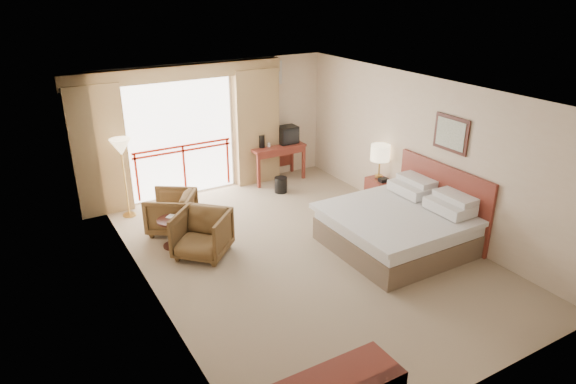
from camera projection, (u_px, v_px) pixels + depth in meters
floor at (304, 253)px, 8.54m from camera, size 7.00×7.00×0.00m
ceiling at (306, 92)px, 7.50m from camera, size 7.00×7.00×0.00m
wall_back at (217, 126)px, 10.80m from camera, size 5.00×0.00×5.00m
wall_front at (487, 284)px, 5.23m from camera, size 5.00×0.00×5.00m
wall_left at (147, 212)px, 6.85m from camera, size 0.00×7.00×7.00m
wall_right at (423, 152)px, 9.18m from camera, size 0.00×7.00×7.00m
balcony_door at (182, 139)px, 10.47m from camera, size 2.40×0.00×2.40m
balcony_railing at (183, 157)px, 10.61m from camera, size 2.09×0.03×1.02m
curtain_left at (99, 151)px, 9.58m from camera, size 1.00×0.26×2.50m
curtain_right at (256, 127)px, 11.12m from camera, size 1.00×0.26×2.50m
valance at (178, 73)px, 9.87m from camera, size 4.40×0.22×0.28m
hvac_vent at (271, 73)px, 11.00m from camera, size 0.50×0.04×0.50m
bed at (399, 227)px, 8.61m from camera, size 2.13×2.06×0.97m
headboard at (442, 200)px, 8.96m from camera, size 0.06×2.10×1.30m
framed_art at (451, 134)px, 8.50m from camera, size 0.04×0.72×0.60m
nightstand at (379, 192)px, 10.24m from camera, size 0.41×0.48×0.57m
table_lamp at (380, 153)px, 9.97m from camera, size 0.38×0.38×0.66m
phone at (383, 180)px, 9.97m from camera, size 0.17×0.14×0.07m
desk at (275, 152)px, 11.49m from camera, size 1.25×0.60×0.81m
tv at (288, 135)px, 11.44m from camera, size 0.43×0.34×0.39m
coffee_maker at (262, 141)px, 11.16m from camera, size 0.15×0.15×0.29m
cup at (269, 145)px, 11.23m from camera, size 0.07×0.07×0.09m
wastebasket at (281, 185)px, 10.92m from camera, size 0.33×0.33×0.33m
armchair_far at (173, 230)px, 9.32m from camera, size 1.11×1.11×0.74m
armchair_near at (204, 255)px, 8.50m from camera, size 1.17×1.17×0.76m
side_table at (172, 228)px, 8.63m from camera, size 0.47×0.47×0.51m
book at (171, 219)px, 8.56m from camera, size 0.25×0.26×0.02m
floor_lamp at (121, 150)px, 9.40m from camera, size 0.39×0.39×1.53m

